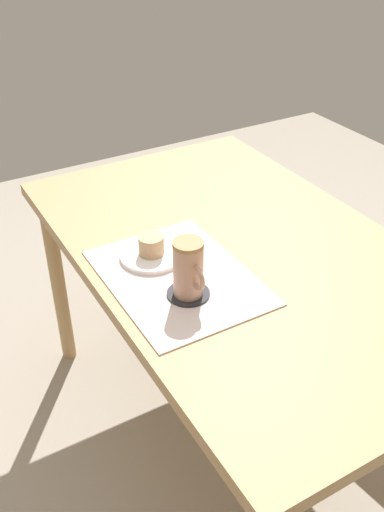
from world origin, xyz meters
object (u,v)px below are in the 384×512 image
object	(u,v)px
pastry_plate	(152,255)
pastry	(151,245)
coffee_mug	(189,269)
dining_table	(240,270)

from	to	relation	value
pastry_plate	pastry	world-z (taller)	pastry
pastry	coffee_mug	distance (m)	0.19
pastry_plate	pastry	xyz separation A→B (m)	(0.00, 0.00, 0.03)
pastry_plate	dining_table	bearing A→B (deg)	72.93
pastry	coffee_mug	size ratio (longest dim) A/B	0.46
dining_table	coffee_mug	size ratio (longest dim) A/B	9.38
dining_table	pastry	world-z (taller)	pastry
dining_table	pastry_plate	bearing A→B (deg)	-107.07
coffee_mug	dining_table	bearing A→B (deg)	116.92
pastry_plate	coffee_mug	xyz separation A→B (m)	(0.18, 0.00, 0.07)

